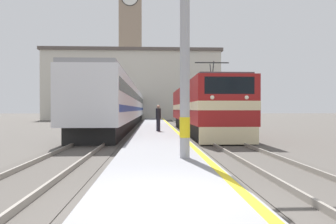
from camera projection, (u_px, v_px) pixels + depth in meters
ground_plane at (155, 125)px, 35.24m from camera, size 200.00×200.00×0.00m
platform at (156, 126)px, 30.24m from camera, size 2.83×140.00×0.29m
rail_track_near at (190, 127)px, 30.40m from camera, size 2.83×140.00×0.16m
rail_track_far at (120, 128)px, 30.09m from camera, size 2.83×140.00×0.16m
locomotive_train at (201, 108)px, 23.92m from camera, size 2.92×18.05×4.51m
passenger_train at (125, 105)px, 35.39m from camera, size 2.92×42.47×3.96m
catenary_mast at (188, 38)px, 9.61m from camera, size 2.89×0.31×7.14m
person_on_platform at (158, 117)px, 21.39m from camera, size 0.34×0.34×1.71m
clock_tower at (131, 38)px, 67.40m from camera, size 5.55×5.55×31.11m
station_building at (133, 85)px, 54.86m from camera, size 28.93×7.86×11.46m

